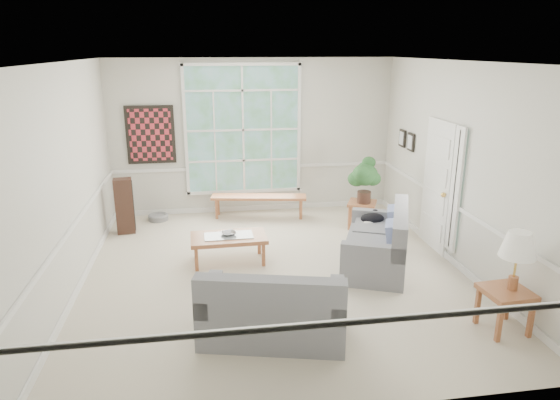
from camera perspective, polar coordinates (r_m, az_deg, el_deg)
The scene contains 24 objects.
floor at distance 7.44m, azimuth -0.53°, elevation -8.28°, with size 5.50×6.00×0.01m, color beige.
ceiling at distance 6.73m, azimuth -0.61°, elevation 15.54°, with size 5.50×6.00×0.02m, color white.
wall_back at distance 9.85m, azimuth -3.08°, elevation 7.21°, with size 5.50×0.02×3.00m, color silver.
wall_front at distance 4.13m, azimuth 5.42°, elevation -6.94°, with size 5.50×0.02×3.00m, color silver.
wall_left at distance 7.09m, azimuth -23.14°, elevation 1.99°, with size 0.02×6.00×3.00m, color silver.
wall_right at distance 7.80m, azimuth 19.90°, elevation 3.60°, with size 0.02×6.00×3.00m, color silver.
window_back at distance 9.77m, azimuth -4.24°, elevation 8.00°, with size 2.30×0.08×2.40m, color white.
entry_door at distance 8.40m, azimuth 17.45°, elevation 1.58°, with size 0.08×0.90×2.10m, color white.
door_sidelight at distance 7.84m, azimuth 19.49°, elevation 1.06°, with size 0.08×0.26×1.90m, color white.
wall_art at distance 9.79m, azimuth -14.58°, elevation 7.22°, with size 0.90×0.06×1.10m, color maroon.
wall_frame_near at distance 9.31m, azimuth 14.67°, elevation 6.43°, with size 0.04×0.26×0.32m, color black.
wall_frame_far at distance 9.68m, azimuth 13.75°, elevation 6.87°, with size 0.04×0.26×0.32m, color black.
loveseat_right at distance 7.62m, azimuth 10.93°, elevation -4.20°, with size 0.87×1.68×0.91m, color slate.
loveseat_front at distance 5.72m, azimuth -0.83°, elevation -11.55°, with size 1.61×0.84×0.87m, color slate.
coffee_table at distance 7.73m, azimuth -5.85°, elevation -5.58°, with size 1.14×0.62×0.43m, color #9E5B36.
pewter_bowl at distance 7.67m, azimuth -5.88°, elevation -3.79°, with size 0.27×0.27×0.07m, color #97979B.
window_bench at distance 9.71m, azimuth -2.42°, elevation -0.75°, with size 1.83×0.36×0.43m, color #9E5B36.
end_table at distance 9.25m, azimuth 9.31°, elevation -1.67°, with size 0.49×0.49×0.49m, color #9E5B36.
houseplant at distance 9.02m, azimuth 9.67°, elevation 2.26°, with size 0.49×0.49×0.85m, color #255326, non-canonical shape.
side_table at distance 6.47m, azimuth 24.21°, elevation -11.39°, with size 0.51×0.51×0.52m, color #9E5B36.
table_lamp at distance 6.26m, azimuth 25.38°, elevation -6.33°, with size 0.40×0.40×0.70m, color white, non-canonical shape.
pet_bed at distance 9.86m, azimuth -13.74°, elevation -1.91°, with size 0.39×0.39×0.12m, color slate.
floor_speaker at distance 9.22m, azimuth -17.36°, elevation -0.66°, with size 0.31×0.24×0.99m, color #362018.
cat at distance 8.15m, azimuth 10.51°, elevation -2.01°, with size 0.39×0.27×0.18m, color black.
Camera 1 is at (-0.95, -6.66, 3.17)m, focal length 32.00 mm.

